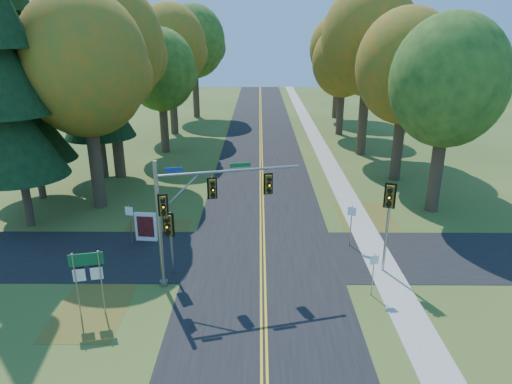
{
  "coord_description": "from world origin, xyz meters",
  "views": [
    {
      "loc": [
        -0.21,
        -20.17,
        11.55
      ],
      "look_at": [
        -0.37,
        3.31,
        3.2
      ],
      "focal_mm": 32.0,
      "sensor_mm": 36.0,
      "label": 1
    }
  ],
  "objects_px": {
    "info_kiosk": "(146,227)",
    "east_signal_pole": "(389,206)",
    "route_sign_cluster": "(87,271)",
    "traffic_mast": "(196,205)"
  },
  "relations": [
    {
      "from": "info_kiosk",
      "to": "route_sign_cluster",
      "type": "bearing_deg",
      "value": -89.3
    },
    {
      "from": "east_signal_pole",
      "to": "info_kiosk",
      "type": "relative_size",
      "value": 2.76
    },
    {
      "from": "info_kiosk",
      "to": "east_signal_pole",
      "type": "bearing_deg",
      "value": -10.47
    },
    {
      "from": "east_signal_pole",
      "to": "route_sign_cluster",
      "type": "bearing_deg",
      "value": -142.98
    },
    {
      "from": "route_sign_cluster",
      "to": "east_signal_pole",
      "type": "bearing_deg",
      "value": 1.97
    },
    {
      "from": "east_signal_pole",
      "to": "traffic_mast",
      "type": "bearing_deg",
      "value": -152.71
    },
    {
      "from": "traffic_mast",
      "to": "info_kiosk",
      "type": "xyz_separation_m",
      "value": [
        -3.59,
        4.55,
        -3.12
      ]
    },
    {
      "from": "traffic_mast",
      "to": "route_sign_cluster",
      "type": "relative_size",
      "value": 2.22
    },
    {
      "from": "route_sign_cluster",
      "to": "info_kiosk",
      "type": "height_order",
      "value": "route_sign_cluster"
    },
    {
      "from": "traffic_mast",
      "to": "east_signal_pole",
      "type": "distance_m",
      "value": 9.18
    }
  ]
}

